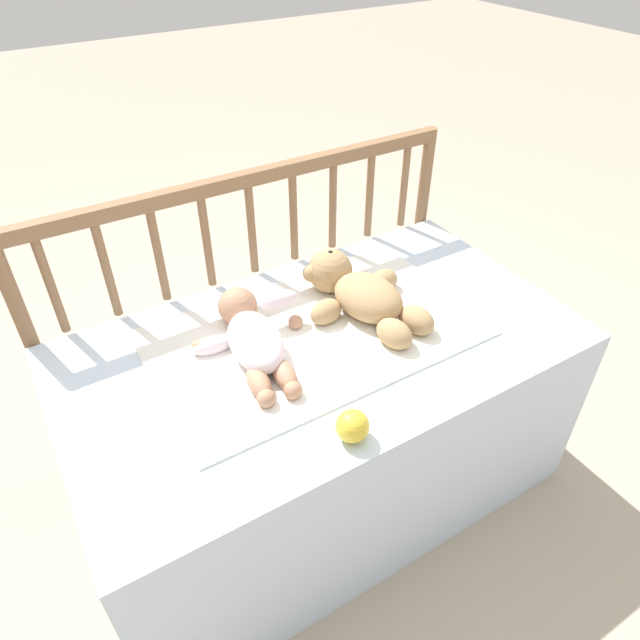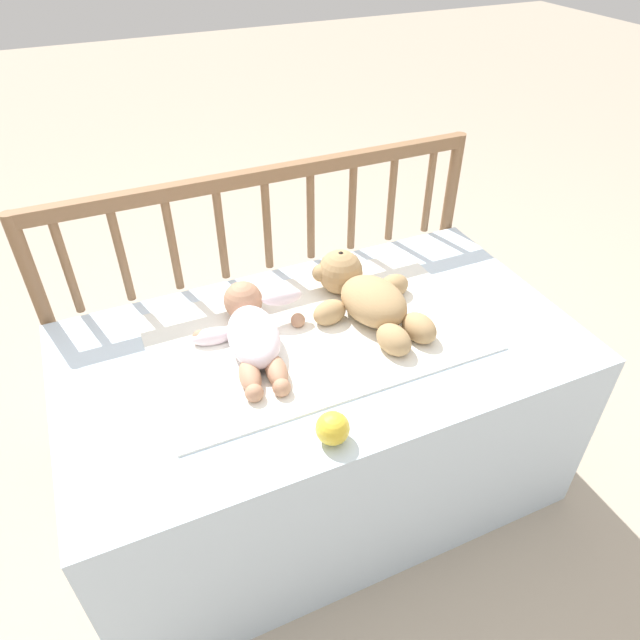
# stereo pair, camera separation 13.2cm
# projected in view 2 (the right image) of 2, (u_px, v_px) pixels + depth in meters

# --- Properties ---
(ground_plane) EXTENTS (12.00, 12.00, 0.00)m
(ground_plane) POSITION_uv_depth(u_px,v_px,m) (322.00, 480.00, 1.69)
(ground_plane) COLOR tan
(crib_mattress) EXTENTS (1.22, 0.68, 0.54)m
(crib_mattress) POSITION_uv_depth(u_px,v_px,m) (322.00, 419.00, 1.52)
(crib_mattress) COLOR silver
(crib_mattress) RESTS_ON ground_plane
(crib_rail) EXTENTS (1.22, 0.04, 0.83)m
(crib_rail) POSITION_uv_depth(u_px,v_px,m) (269.00, 249.00, 1.58)
(crib_rail) COLOR brown
(crib_rail) RESTS_ON ground_plane
(blanket) EXTENTS (0.78, 0.47, 0.01)m
(blanket) POSITION_uv_depth(u_px,v_px,m) (316.00, 332.00, 1.38)
(blanket) COLOR white
(blanket) RESTS_ON crib_mattress
(teddy_bear) EXTENTS (0.30, 0.38, 0.12)m
(teddy_bear) POSITION_uv_depth(u_px,v_px,m) (366.00, 295.00, 1.42)
(teddy_bear) COLOR tan
(teddy_bear) RESTS_ON crib_mattress
(baby) EXTENTS (0.29, 0.36, 0.10)m
(baby) POSITION_uv_depth(u_px,v_px,m) (252.00, 331.00, 1.32)
(baby) COLOR white
(baby) RESTS_ON crib_mattress
(toy_ball) EXTENTS (0.07, 0.07, 0.07)m
(toy_ball) POSITION_uv_depth(u_px,v_px,m) (333.00, 428.00, 1.10)
(toy_ball) COLOR yellow
(toy_ball) RESTS_ON crib_mattress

